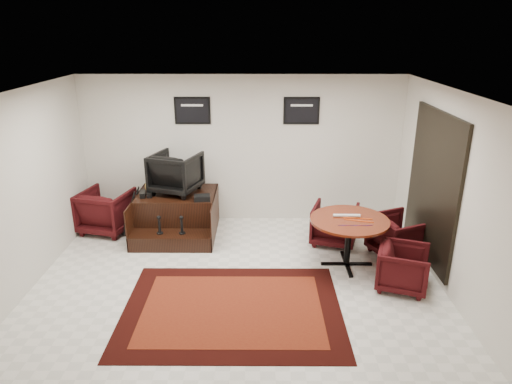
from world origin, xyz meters
TOP-DOWN VIEW (x-y plane):
  - ground at (0.00, 0.00)m, footprint 6.00×6.00m
  - room_shell at (0.41, 0.12)m, footprint 6.02×5.02m
  - area_rug at (-0.04, -0.62)m, footprint 2.93×2.20m
  - shine_podium at (-1.18, 1.85)m, footprint 1.43×1.48m
  - shine_chair at (-1.18, 2.00)m, footprint 0.99×0.95m
  - shoes_pair at (-1.69, 1.77)m, footprint 0.25×0.28m
  - polish_kit at (-0.67, 1.56)m, footprint 0.30×0.22m
  - umbrella_black at (-2.01, 1.68)m, footprint 0.33×0.12m
  - umbrella_hooked at (-1.98, 1.86)m, footprint 0.34×0.13m
  - armchair_side at (-2.50, 1.91)m, footprint 1.02×0.98m
  - meeting_table at (1.73, 0.61)m, footprint 1.22×1.22m
  - table_chair_back at (1.65, 1.42)m, footprint 0.92×0.89m
  - table_chair_window at (2.61, 0.95)m, footprint 0.94×0.97m
  - table_chair_corner at (2.40, -0.06)m, footprint 0.84×0.86m
  - paper_roll at (1.69, 0.70)m, footprint 0.42×0.06m
  - table_clutter at (1.83, 0.53)m, footprint 0.57×0.32m

SIDE VIEW (x-z plane):
  - ground at x=0.00m, z-range 0.00..0.00m
  - area_rug at x=-0.04m, z-range 0.00..0.01m
  - shine_podium at x=-1.18m, z-range -0.03..0.71m
  - table_chair_corner at x=2.40m, z-range 0.00..0.71m
  - table_chair_back at x=1.65m, z-range 0.00..0.77m
  - table_chair_window at x=2.61m, z-range 0.00..0.77m
  - armchair_side at x=-2.50m, z-range 0.00..0.87m
  - umbrella_black at x=-2.01m, z-range 0.00..0.89m
  - umbrella_hooked at x=-1.98m, z-range 0.00..0.92m
  - meeting_table at x=1.73m, z-range 0.30..1.10m
  - shoes_pair at x=-1.69m, z-range 0.74..0.83m
  - polish_kit at x=-0.67m, z-range 0.74..0.83m
  - table_clutter at x=1.83m, z-range 0.80..0.81m
  - paper_roll at x=1.69m, z-range 0.80..0.85m
  - shine_chair at x=-1.18m, z-range 0.74..1.55m
  - room_shell at x=0.41m, z-range 0.38..3.19m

